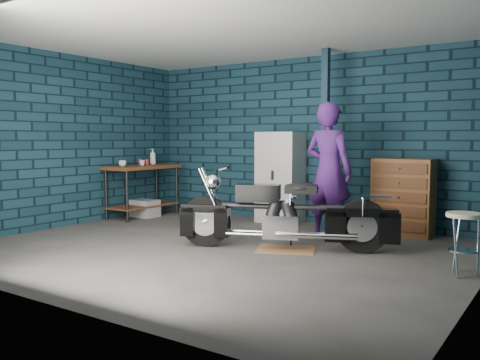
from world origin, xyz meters
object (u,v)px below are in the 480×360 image
object	(u,v)px
motorcycle	(286,209)
person	(329,171)
shop_stool	(463,244)
locker	(280,177)
tool_chest	(403,197)
workbench	(143,191)
storage_bin	(144,208)

from	to	relation	value
motorcycle	person	world-z (taller)	person
person	shop_stool	world-z (taller)	person
locker	tool_chest	xyz separation A→B (m)	(2.01, 0.00, -0.20)
workbench	storage_bin	world-z (taller)	workbench
person	tool_chest	xyz separation A→B (m)	(0.77, 0.85, -0.39)
motorcycle	storage_bin	bearing A→B (deg)	141.44
motorcycle	storage_bin	distance (m)	3.54
storage_bin	motorcycle	bearing A→B (deg)	-16.14
motorcycle	locker	size ratio (longest dim) A/B	1.55
workbench	motorcycle	bearing A→B (deg)	-16.00
locker	storage_bin	bearing A→B (deg)	-160.58
workbench	shop_stool	size ratio (longest dim) A/B	2.20
storage_bin	shop_stool	bearing A→B (deg)	-10.91
person	tool_chest	size ratio (longest dim) A/B	1.71
workbench	motorcycle	world-z (taller)	motorcycle
person	locker	xyz separation A→B (m)	(-1.24, 0.85, -0.19)
person	shop_stool	size ratio (longest dim) A/B	2.93
person	locker	world-z (taller)	person
locker	shop_stool	world-z (taller)	locker
motorcycle	tool_chest	bearing A→B (deg)	40.42
person	shop_stool	distance (m)	2.25
tool_chest	shop_stool	xyz separation A→B (m)	(1.14, -1.86, -0.23)
storage_bin	shop_stool	xyz separation A→B (m)	(5.44, -1.05, 0.17)
motorcycle	locker	distance (m)	2.11
workbench	motorcycle	xyz separation A→B (m)	(3.41, -0.98, 0.05)
tool_chest	storage_bin	bearing A→B (deg)	-169.36
motorcycle	person	xyz separation A→B (m)	(0.14, 0.94, 0.43)
storage_bin	shop_stool	world-z (taller)	shop_stool
storage_bin	locker	xyz separation A→B (m)	(2.29, 0.81, 0.59)
workbench	person	size ratio (longest dim) A/B	0.75
person	shop_stool	bearing A→B (deg)	158.73
workbench	tool_chest	world-z (taller)	tool_chest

